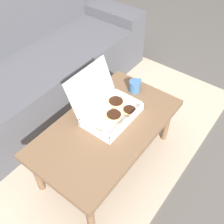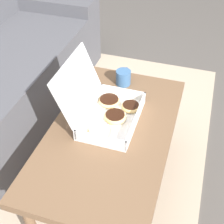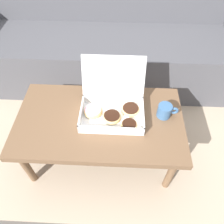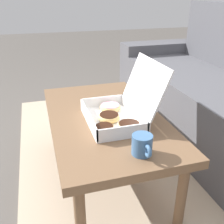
# 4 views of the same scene
# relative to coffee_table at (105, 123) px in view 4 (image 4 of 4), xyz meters

# --- Properties ---
(ground_plane) EXTENTS (12.00, 12.00, 0.00)m
(ground_plane) POSITION_rel_coffee_table_xyz_m (0.00, 0.13, -0.36)
(ground_plane) COLOR #514C47
(area_rug) EXTENTS (2.55, 1.81, 0.01)m
(area_rug) POSITION_rel_coffee_table_xyz_m (0.00, 0.43, -0.35)
(area_rug) COLOR tan
(area_rug) RESTS_ON ground_plane
(coffee_table) EXTENTS (0.98, 0.56, 0.40)m
(coffee_table) POSITION_rel_coffee_table_xyz_m (0.00, 0.00, 0.00)
(coffee_table) COLOR brown
(coffee_table) RESTS_ON ground_plane
(pastry_box) EXTENTS (0.36, 0.33, 0.29)m
(pastry_box) POSITION_rel_coffee_table_xyz_m (0.08, 0.05, 0.09)
(pastry_box) COLOR white
(pastry_box) RESTS_ON coffee_table
(coffee_mug) EXTENTS (0.12, 0.08, 0.08)m
(coffee_mug) POSITION_rel_coffee_table_xyz_m (0.38, 0.05, 0.08)
(coffee_mug) COLOR #3D6693
(coffee_mug) RESTS_ON coffee_table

